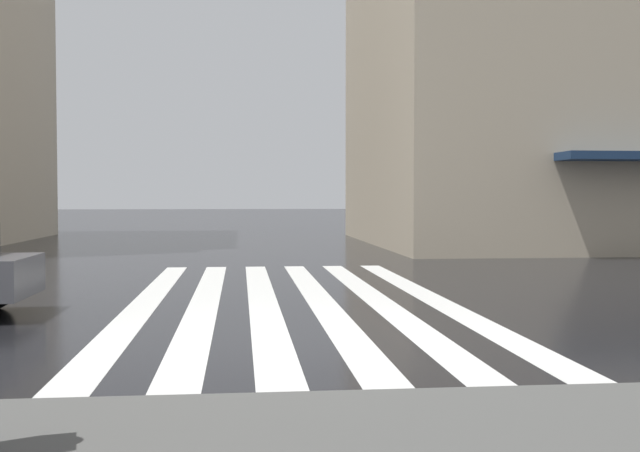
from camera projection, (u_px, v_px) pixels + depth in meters
ground_plane at (322, 342)px, 9.60m from camera, size 220.00×220.00×0.00m
zebra_crossing at (291, 299)px, 13.56m from camera, size 13.00×5.50×0.01m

